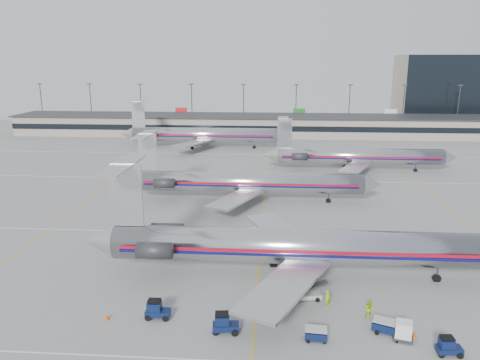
# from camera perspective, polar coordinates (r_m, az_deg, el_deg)

# --- Properties ---
(ground) EXTENTS (260.00, 260.00, 0.00)m
(ground) POSITION_cam_1_polar(r_m,az_deg,el_deg) (55.30, 2.31, -10.38)
(ground) COLOR gray
(ground) RESTS_ON ground
(apron_markings) EXTENTS (160.00, 0.15, 0.02)m
(apron_markings) POSITION_cam_1_polar(r_m,az_deg,el_deg) (64.51, 2.60, -6.65)
(apron_markings) COLOR silver
(apron_markings) RESTS_ON ground
(terminal) EXTENTS (162.00, 17.00, 6.25)m
(terminal) POSITION_cam_1_polar(r_m,az_deg,el_deg) (149.52, 3.54, 6.69)
(terminal) COLOR gray
(terminal) RESTS_ON ground
(light_mast_row) EXTENTS (163.60, 0.40, 15.28)m
(light_mast_row) POSITION_cam_1_polar(r_m,az_deg,el_deg) (162.86, 3.63, 9.24)
(light_mast_row) COLOR #38383D
(light_mast_row) RESTS_ON ground
(distant_building) EXTENTS (30.00, 20.00, 25.00)m
(distant_building) POSITION_cam_1_polar(r_m,az_deg,el_deg) (188.52, 23.21, 10.02)
(distant_building) COLOR tan
(distant_building) RESTS_ON ground
(jet_foreground) EXTENTS (48.39, 28.49, 12.67)m
(jet_foreground) POSITION_cam_1_polar(r_m,az_deg,el_deg) (51.43, 6.50, -7.97)
(jet_foreground) COLOR #BABABF
(jet_foreground) RESTS_ON ground
(jet_second_row) EXTENTS (43.82, 25.80, 11.47)m
(jet_second_row) POSITION_cam_1_polar(r_m,az_deg,el_deg) (78.55, 0.60, -0.23)
(jet_second_row) COLOR #BABABF
(jet_second_row) RESTS_ON ground
(jet_third_row) EXTENTS (41.24, 25.37, 11.28)m
(jet_third_row) POSITION_cam_1_polar(r_m,az_deg,el_deg) (103.23, 13.88, 2.87)
(jet_third_row) COLOR #BABABF
(jet_third_row) RESTS_ON ground
(jet_back_row) EXTENTS (46.14, 28.38, 12.62)m
(jet_back_row) POSITION_cam_1_polar(r_m,az_deg,el_deg) (127.44, -4.77, 5.55)
(jet_back_row) COLOR #BABABF
(jet_back_row) RESTS_ON ground
(tug_left) EXTENTS (2.26, 1.21, 1.83)m
(tug_left) POSITION_cam_1_polar(r_m,az_deg,el_deg) (45.39, -10.17, -15.33)
(tug_left) COLOR #0A153A
(tug_left) RESTS_ON ground
(tug_center) EXTENTS (2.40, 1.38, 1.86)m
(tug_center) POSITION_cam_1_polar(r_m,az_deg,el_deg) (42.73, -1.95, -17.10)
(tug_center) COLOR #0A153A
(tug_center) RESTS_ON ground
(tug_right) EXTENTS (2.06, 1.13, 1.62)m
(tug_right) POSITION_cam_1_polar(r_m,az_deg,el_deg) (43.44, 24.03, -18.07)
(tug_right) COLOR #0A153A
(tug_right) RESTS_ON ground
(cart_inner) EXTENTS (1.97, 1.44, 1.06)m
(cart_inner) POSITION_cam_1_polar(r_m,az_deg,el_deg) (42.41, 9.24, -18.03)
(cart_inner) COLOR #0A153A
(cart_inner) RESTS_ON ground
(cart_outer) EXTENTS (2.31, 1.98, 1.10)m
(cart_outer) POSITION_cam_1_polar(r_m,az_deg,el_deg) (44.76, 17.17, -16.61)
(cart_outer) COLOR #0A153A
(cart_outer) RESTS_ON ground
(uld_container) EXTENTS (1.90, 1.71, 1.70)m
(uld_container) POSITION_cam_1_polar(r_m,az_deg,el_deg) (44.00, 19.30, -16.97)
(uld_container) COLOR #2D2D30
(uld_container) RESTS_ON ground
(belt_loader) EXTENTS (3.81, 1.66, 1.96)m
(belt_loader) POSITION_cam_1_polar(r_m,az_deg,el_deg) (48.41, 8.11, -13.65)
(belt_loader) COLOR #A6A6A6
(belt_loader) RESTS_ON ground
(ramp_worker_near) EXTENTS (0.76, 0.74, 1.75)m
(ramp_worker_near) POSITION_cam_1_polar(r_m,az_deg,el_deg) (47.19, 10.63, -14.06)
(ramp_worker_near) COLOR #8AC612
(ramp_worker_near) RESTS_ON ground
(ramp_worker_far) EXTENTS (1.00, 0.83, 1.88)m
(ramp_worker_far) POSITION_cam_1_polar(r_m,az_deg,el_deg) (46.09, 15.52, -15.01)
(ramp_worker_far) COLOR #9DC812
(ramp_worker_far) RESTS_ON ground
(cone_right) EXTENTS (0.46, 0.46, 0.53)m
(cone_right) POSITION_cam_1_polar(r_m,az_deg,el_deg) (44.97, 20.54, -17.24)
(cone_right) COLOR #DF4507
(cone_right) RESTS_ON ground
(cone_left) EXTENTS (0.52, 0.52, 0.61)m
(cone_left) POSITION_cam_1_polar(r_m,az_deg,el_deg) (46.40, -15.93, -15.73)
(cone_left) COLOR #DF4507
(cone_left) RESTS_ON ground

